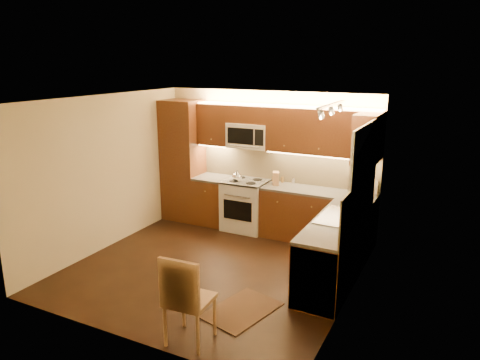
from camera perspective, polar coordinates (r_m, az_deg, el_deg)
The scene contains 37 objects.
floor at distance 6.95m, azimuth -3.20°, elevation -10.92°, with size 4.00×4.00×0.01m, color black.
ceiling at distance 6.28m, azimuth -3.53°, elevation 10.08°, with size 4.00×4.00×0.01m, color beige.
wall_back at distance 8.24m, azimuth 3.60°, elevation 2.43°, with size 4.00×0.01×2.50m, color beige.
wall_front at distance 4.97m, azimuth -15.03°, elevation -6.55°, with size 4.00×0.01×2.50m, color beige.
wall_left at distance 7.68m, azimuth -16.41°, elevation 0.91°, with size 0.01×4.00×2.50m, color beige.
wall_right at distance 5.81m, azimuth 14.03°, elevation -3.35°, with size 0.01×4.00×2.50m, color beige.
pantry at distance 8.78m, azimuth -7.14°, elevation 2.44°, with size 0.70×0.60×2.30m, color #401A0D.
base_cab_back_left at distance 8.63m, azimuth -3.34°, elevation -2.64°, with size 0.62×0.60×0.86m, color #401A0D.
counter_back_left at distance 8.50m, azimuth -3.38°, elevation 0.25°, with size 0.62×0.60×0.04m, color #373432.
base_cab_back_right at distance 7.86m, azimuth 9.64°, elevation -4.61°, with size 1.92×0.60×0.86m, color #401A0D.
counter_back_right at distance 7.72m, azimuth 9.79°, elevation -1.46°, with size 1.92×0.60×0.04m, color #373432.
base_cab_right at distance 6.52m, azimuth 11.79°, elevation -8.87°, with size 0.60×2.00×0.86m, color #401A0D.
counter_right at distance 6.36m, azimuth 12.00°, elevation -5.15°, with size 0.60×2.00×0.04m, color #373432.
dishwasher at distance 5.91m, azimuth 9.96°, elevation -11.38°, with size 0.58×0.60×0.84m, color silver.
backsplash_back at distance 8.12m, azimuth 5.84°, elevation 1.82°, with size 3.30×0.02×0.60m, color tan.
backsplash_right at distance 6.20m, azimuth 14.75°, elevation -2.73°, with size 0.02×2.00×0.60m, color tan.
upper_cab_back_left at distance 8.41m, azimuth -3.06°, elevation 7.01°, with size 0.62×0.35×0.75m, color #401A0D.
upper_cab_back_right at distance 7.62m, azimuth 10.40°, elevation 5.97°, with size 1.92×0.35×0.75m, color #401A0D.
upper_cab_bridge at distance 8.07m, azimuth 1.23°, elevation 8.27°, with size 0.76×0.35×0.31m, color #401A0D.
upper_cab_right_corner at distance 7.03m, azimuth 15.55°, elevation 4.94°, with size 0.35×0.50×0.75m, color #401A0D.
stove at distance 8.29m, azimuth 0.72°, elevation -3.14°, with size 0.76×0.65×0.92m, color silver, non-canonical shape.
microwave at distance 8.11m, azimuth 1.17°, elevation 5.63°, with size 0.76×0.38×0.44m, color silver, non-canonical shape.
window_frame at distance 6.24m, azimuth 15.24°, elevation 1.17°, with size 0.03×1.44×1.24m, color silver.
window_blinds at distance 6.24m, azimuth 15.06°, elevation 1.19°, with size 0.02×1.36×1.16m, color silver.
sink at distance 6.47m, azimuth 12.39°, elevation -3.94°, with size 0.52×0.86×0.15m, color silver, non-canonical shape.
faucet at distance 6.40m, azimuth 13.99°, elevation -3.51°, with size 0.20×0.04×0.30m, color silver, non-canonical shape.
track_light_bar at distance 6.05m, azimuth 11.42°, elevation 9.26°, with size 0.04×1.20×0.03m, color silver.
kettle at distance 8.11m, azimuth -0.37°, elevation 0.58°, with size 0.18×0.18×0.20m, color silver, non-canonical shape.
toaster_oven at distance 7.66m, azimuth 15.14°, elevation -0.70°, with size 0.44×0.33×0.27m, color silver.
knife_block at distance 7.95m, azimuth 4.52°, elevation 0.20°, with size 0.11×0.17×0.23m, color #A07148.
spice_jar_a at distance 8.08m, azimuth 6.78°, elevation -0.10°, with size 0.04×0.04×0.10m, color silver.
spice_jar_b at distance 8.13m, azimuth 5.34°, elevation 0.05°, with size 0.05×0.05×0.10m, color brown.
spice_jar_c at distance 8.08m, azimuth 6.68°, elevation -0.12°, with size 0.04×0.04×0.09m, color silver.
spice_jar_d at distance 8.18m, azimuth 4.22°, elevation 0.16°, with size 0.05×0.05×0.10m, color brown.
soap_bottle at distance 7.15m, azimuth 15.86°, elevation -2.26°, with size 0.08×0.08×0.17m, color white.
rug at distance 5.87m, azimuth 0.22°, elevation -16.02°, with size 0.63×0.94×0.01m, color black.
dining_chair at distance 5.11m, azimuth -6.34°, elevation -14.45°, with size 0.46×0.46×1.05m, color #A07148, non-canonical shape.
Camera 1 is at (3.15, -5.41, 3.02)m, focal length 33.99 mm.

